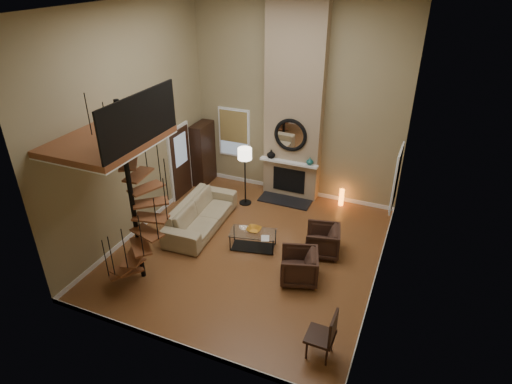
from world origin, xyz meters
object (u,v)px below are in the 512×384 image
at_px(accent_lamp, 341,197).
at_px(side_chair, 325,334).
at_px(armchair_far, 302,267).
at_px(floor_lamp, 245,158).
at_px(sofa, 201,214).
at_px(armchair_near, 325,241).
at_px(hutch, 203,154).
at_px(coffee_table, 253,238).

distance_m(accent_lamp, side_chair, 5.48).
bearing_deg(side_chair, armchair_far, 118.25).
height_order(armchair_far, floor_lamp, floor_lamp).
bearing_deg(sofa, armchair_near, -90.95).
xyz_separation_m(hutch, side_chair, (5.24, -5.19, -0.42)).
distance_m(hutch, coffee_table, 3.94).
distance_m(armchair_far, floor_lamp, 3.76).
xyz_separation_m(floor_lamp, side_chair, (3.50, -4.43, -0.89)).
xyz_separation_m(coffee_table, side_chair, (2.44, -2.51, 0.24)).
relative_size(armchair_near, accent_lamp, 1.61).
bearing_deg(floor_lamp, armchair_near, -28.13).
height_order(hutch, armchair_near, hutch).
xyz_separation_m(armchair_near, side_chair, (0.77, -2.97, 0.17)).
bearing_deg(coffee_table, floor_lamp, 118.91).
bearing_deg(sofa, armchair_far, -111.33).
bearing_deg(side_chair, hutch, 135.29).
distance_m(sofa, accent_lamp, 4.03).
height_order(coffee_table, accent_lamp, accent_lamp).
bearing_deg(sofa, side_chair, -128.17).
relative_size(hutch, armchair_near, 2.42).
height_order(armchair_far, accent_lamp, armchair_far).
height_order(floor_lamp, accent_lamp, floor_lamp).
bearing_deg(armchair_near, accent_lamp, 171.10).
bearing_deg(sofa, floor_lamp, -22.40).
height_order(hutch, accent_lamp, hutch).
relative_size(sofa, side_chair, 2.51).
xyz_separation_m(hutch, armchair_near, (4.47, -2.22, -0.60)).
relative_size(armchair_far, side_chair, 0.79).
bearing_deg(armchair_far, floor_lamp, -153.27).
xyz_separation_m(armchair_far, coffee_table, (-1.45, 0.67, -0.07)).
bearing_deg(sofa, hutch, 23.84).
height_order(hutch, side_chair, hutch).
height_order(coffee_table, floor_lamp, floor_lamp).
relative_size(armchair_near, floor_lamp, 0.47).
xyz_separation_m(coffee_table, floor_lamp, (-1.06, 1.92, 1.13)).
relative_size(sofa, floor_lamp, 1.49).
bearing_deg(armchair_far, accent_lamp, 161.86).
distance_m(armchair_near, accent_lamp, 2.43).
relative_size(sofa, accent_lamp, 5.17).
xyz_separation_m(armchair_near, armchair_far, (-0.22, -1.13, 0.00)).
distance_m(armchair_far, coffee_table, 1.60).
height_order(sofa, accent_lamp, sofa).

